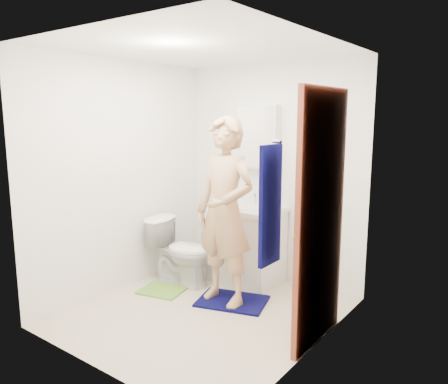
# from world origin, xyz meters

# --- Properties ---
(floor) EXTENTS (2.20, 2.40, 0.02)m
(floor) POSITION_xyz_m (0.00, 0.00, -0.01)
(floor) COLOR beige
(floor) RESTS_ON ground
(ceiling) EXTENTS (2.20, 2.40, 0.02)m
(ceiling) POSITION_xyz_m (0.00, 0.00, 2.41)
(ceiling) COLOR white
(ceiling) RESTS_ON ground
(wall_back) EXTENTS (2.20, 0.02, 2.40)m
(wall_back) POSITION_xyz_m (0.00, 1.21, 1.20)
(wall_back) COLOR white
(wall_back) RESTS_ON ground
(wall_front) EXTENTS (2.20, 0.02, 2.40)m
(wall_front) POSITION_xyz_m (0.00, -1.21, 1.20)
(wall_front) COLOR white
(wall_front) RESTS_ON ground
(wall_left) EXTENTS (0.02, 2.40, 2.40)m
(wall_left) POSITION_xyz_m (-1.11, 0.00, 1.20)
(wall_left) COLOR white
(wall_left) RESTS_ON ground
(wall_right) EXTENTS (0.02, 2.40, 2.40)m
(wall_right) POSITION_xyz_m (1.11, 0.00, 1.20)
(wall_right) COLOR white
(wall_right) RESTS_ON ground
(vanity_cabinet) EXTENTS (0.75, 0.55, 0.80)m
(vanity_cabinet) POSITION_xyz_m (-0.15, 0.91, 0.40)
(vanity_cabinet) COLOR white
(vanity_cabinet) RESTS_ON floor
(countertop) EXTENTS (0.79, 0.59, 0.05)m
(countertop) POSITION_xyz_m (-0.15, 0.91, 0.83)
(countertop) COLOR white
(countertop) RESTS_ON vanity_cabinet
(sink_basin) EXTENTS (0.40, 0.40, 0.03)m
(sink_basin) POSITION_xyz_m (-0.15, 0.91, 0.84)
(sink_basin) COLOR white
(sink_basin) RESTS_ON countertop
(faucet) EXTENTS (0.03, 0.03, 0.12)m
(faucet) POSITION_xyz_m (-0.15, 1.09, 0.91)
(faucet) COLOR silver
(faucet) RESTS_ON countertop
(medicine_cabinet) EXTENTS (0.50, 0.12, 0.70)m
(medicine_cabinet) POSITION_xyz_m (-0.15, 1.14, 1.60)
(medicine_cabinet) COLOR white
(medicine_cabinet) RESTS_ON wall_back
(mirror_panel) EXTENTS (0.46, 0.01, 0.66)m
(mirror_panel) POSITION_xyz_m (-0.15, 1.08, 1.60)
(mirror_panel) COLOR white
(mirror_panel) RESTS_ON wall_back
(door) EXTENTS (0.05, 0.80, 2.05)m
(door) POSITION_xyz_m (1.07, 0.15, 1.02)
(door) COLOR #A0462C
(door) RESTS_ON ground
(door_knob) EXTENTS (0.07, 0.07, 0.07)m
(door_knob) POSITION_xyz_m (1.03, -0.17, 0.95)
(door_knob) COLOR gold
(door_knob) RESTS_ON door
(towel) EXTENTS (0.03, 0.24, 0.80)m
(towel) POSITION_xyz_m (1.03, -0.57, 1.25)
(towel) COLOR #06063E
(towel) RESTS_ON wall_right
(towel_hook) EXTENTS (0.06, 0.02, 0.02)m
(towel_hook) POSITION_xyz_m (1.07, -0.57, 1.67)
(towel_hook) COLOR silver
(towel_hook) RESTS_ON wall_right
(toilet) EXTENTS (0.76, 0.50, 0.73)m
(toilet) POSITION_xyz_m (-0.67, 0.42, 0.36)
(toilet) COLOR white
(toilet) RESTS_ON floor
(bath_mat) EXTENTS (0.78, 0.65, 0.02)m
(bath_mat) POSITION_xyz_m (0.08, 0.33, 0.01)
(bath_mat) COLOR #06063E
(bath_mat) RESTS_ON floor
(green_rug) EXTENTS (0.52, 0.46, 0.02)m
(green_rug) POSITION_xyz_m (-0.68, 0.12, 0.01)
(green_rug) COLOR #6BA838
(green_rug) RESTS_ON floor
(soap_dispenser) EXTENTS (0.10, 0.10, 0.20)m
(soap_dispenser) POSITION_xyz_m (-0.42, 0.88, 0.95)
(soap_dispenser) COLOR #B56554
(soap_dispenser) RESTS_ON countertop
(toothbrush_cup) EXTENTS (0.18, 0.18, 0.10)m
(toothbrush_cup) POSITION_xyz_m (0.15, 1.01, 0.90)
(toothbrush_cup) COLOR #773B83
(toothbrush_cup) RESTS_ON countertop
(man) EXTENTS (0.69, 0.48, 1.81)m
(man) POSITION_xyz_m (0.03, 0.28, 0.93)
(man) COLOR tan
(man) RESTS_ON bath_mat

